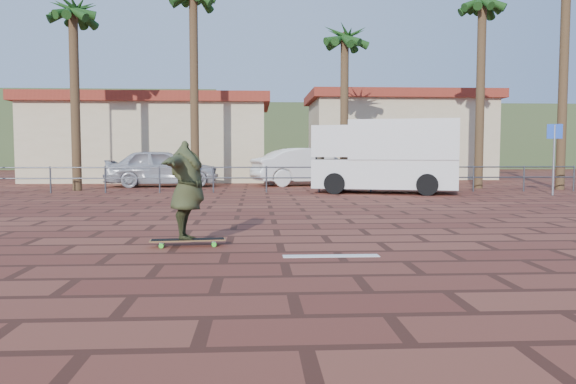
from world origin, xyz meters
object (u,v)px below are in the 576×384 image
object	(u,v)px
skateboarder	(187,190)
campervan	(386,155)
longboard	(188,240)
car_silver	(162,168)
car_white	(309,167)

from	to	relation	value
skateboarder	campervan	distance (m)	13.13
longboard	car_silver	xyz separation A→B (m)	(-3.06, 16.15, 0.74)
car_silver	car_white	xyz separation A→B (m)	(6.57, 0.57, 0.02)
longboard	campervan	distance (m)	13.19
longboard	car_silver	bearing A→B (deg)	94.85
longboard	car_silver	distance (m)	16.45
skateboarder	car_white	distance (m)	17.09
skateboarder	car_white	xyz separation A→B (m)	(3.51, 16.72, -0.05)
campervan	car_silver	distance (m)	10.04
longboard	skateboarder	size ratio (longest dim) A/B	0.63
longboard	skateboarder	xyz separation A→B (m)	(-0.00, -0.00, 0.81)
skateboarder	car_white	bearing A→B (deg)	-4.59
longboard	skateboarder	bearing A→B (deg)	-178.75
longboard	campervan	bearing A→B (deg)	57.28
skateboarder	car_white	world-z (taller)	car_white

